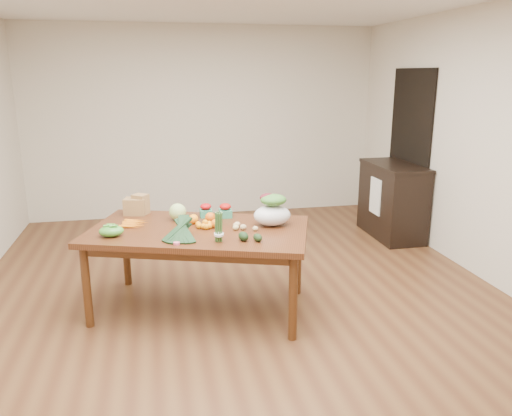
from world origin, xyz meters
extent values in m
plane|color=brown|center=(0.00, 0.00, 0.00)|extent=(6.00, 6.00, 0.00)
cube|color=beige|center=(0.00, 3.00, 1.35)|extent=(5.00, 0.02, 2.70)
cube|color=beige|center=(0.00, -3.00, 1.35)|extent=(5.00, 0.02, 2.70)
cube|color=beige|center=(2.50, 0.00, 1.35)|extent=(0.02, 6.00, 2.70)
cube|color=#4E2612|center=(-0.39, -0.13, 0.38)|extent=(2.08, 1.57, 0.75)
cube|color=black|center=(2.48, 1.60, 1.05)|extent=(0.02, 1.00, 2.10)
cube|color=black|center=(2.22, 1.45, 0.47)|extent=(0.52, 1.02, 0.94)
cube|color=white|center=(1.96, 1.40, 0.55)|extent=(0.02, 0.28, 0.45)
sphere|color=#B6DC7F|center=(-0.55, 0.16, 0.83)|extent=(0.15, 0.15, 0.15)
sphere|color=orange|center=(-0.42, 0.02, 0.79)|extent=(0.08, 0.08, 0.08)
sphere|color=#E04F0D|center=(-0.27, 0.03, 0.80)|extent=(0.09, 0.09, 0.09)
sphere|color=orange|center=(-0.24, -0.14, 0.79)|extent=(0.08, 0.08, 0.08)
ellipsoid|color=#449432|center=(-1.10, -0.20, 0.79)|extent=(0.20, 0.15, 0.09)
ellipsoid|color=#D8BF7C|center=(-0.07, -0.19, 0.77)|extent=(0.05, 0.05, 0.05)
ellipsoid|color=#CEBD77|center=(-0.08, -0.25, 0.77)|extent=(0.05, 0.05, 0.05)
ellipsoid|color=tan|center=(-0.02, -0.25, 0.77)|extent=(0.06, 0.05, 0.05)
ellipsoid|color=tan|center=(-0.06, -0.16, 0.77)|extent=(0.06, 0.05, 0.05)
ellipsoid|color=#D9B47D|center=(0.08, -0.30, 0.77)|extent=(0.05, 0.04, 0.04)
ellipsoid|color=black|center=(-0.07, -0.53, 0.79)|extent=(0.10, 0.12, 0.07)
ellipsoid|color=black|center=(0.04, -0.57, 0.78)|extent=(0.09, 0.11, 0.06)
camera|label=1|loc=(-0.73, -4.23, 2.04)|focal=35.00mm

